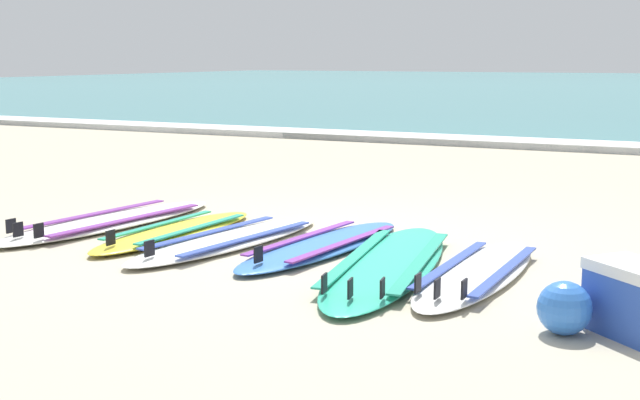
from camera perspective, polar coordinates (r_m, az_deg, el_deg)
The scene contains 10 objects.
ground_plane at distance 6.52m, azimuth 1.41°, elevation -2.92°, with size 80.00×80.00×0.00m, color #B7AD93.
wave_foam_strip at distance 13.82m, azimuth 14.86°, elevation 3.66°, with size 80.00×0.92×0.11m, color white.
surfboard_0 at distance 7.40m, azimuth -13.97°, elevation -1.40°, with size 0.89×2.43×0.18m.
surfboard_1 at distance 6.87m, azimuth -9.71°, elevation -2.10°, with size 0.58×1.93×0.18m.
surfboard_2 at distance 6.49m, azimuth -6.17°, elevation -2.70°, with size 0.85×2.16×0.18m.
surfboard_3 at distance 6.28m, azimuth 0.19°, elevation -3.06°, with size 0.74×2.09×0.18m.
surfboard_4 at distance 5.74m, azimuth 4.61°, elevation -4.30°, with size 1.00×2.57×0.18m.
surfboard_5 at distance 5.58m, azimuth 10.56°, elevation -4.83°, with size 0.55×2.03×0.18m.
cooler_box at distance 4.64m, azimuth 20.38°, elevation -6.27°, with size 0.55×0.53×0.38m.
beach_ball at distance 4.56m, azimuth 16.16°, elevation -7.01°, with size 0.28×0.28×0.28m, color blue.
Camera 1 is at (2.64, -5.79, 1.42)m, focal length 47.44 mm.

